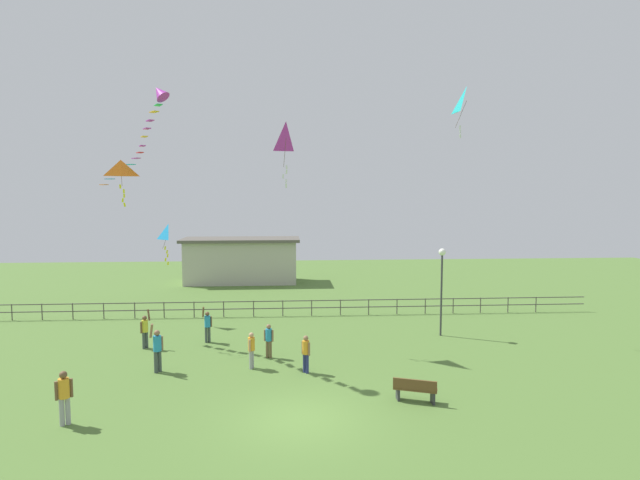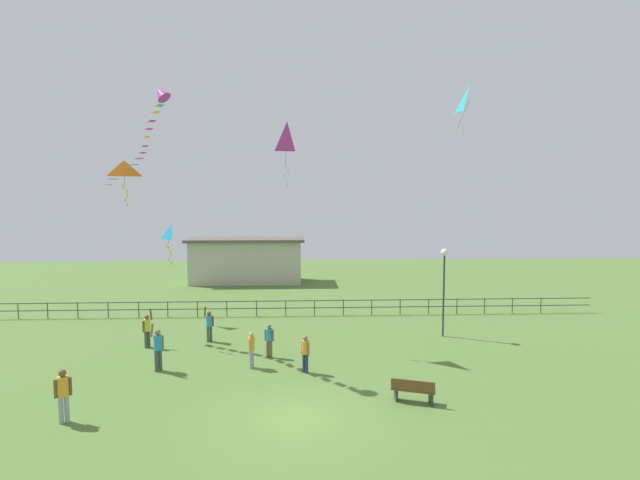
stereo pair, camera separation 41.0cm
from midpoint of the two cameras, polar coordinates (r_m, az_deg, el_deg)
The scene contains 17 objects.
ground_plane at distance 17.14m, azimuth -2.95°, elevation -19.65°, with size 80.00×80.00×0.00m, color #517533.
lamppost at distance 26.27m, azimuth 13.21°, elevation -3.62°, with size 0.36×0.36×4.51m.
park_bench at distance 18.44m, azimuth 10.08°, elevation -16.33°, with size 1.55×0.90×0.85m.
person_0 at distance 25.34m, azimuth -19.69°, elevation -9.51°, with size 0.44×0.40×1.85m.
person_1 at distance 21.50m, azimuth -8.34°, elevation -12.01°, with size 0.28×0.44×1.52m.
person_2 at distance 25.53m, azimuth -13.10°, elevation -9.30°, with size 0.48×0.29×1.79m.
person_3 at distance 21.90m, azimuth -18.49°, elevation -11.48°, with size 0.51×0.44×2.05m.
person_4 at distance 22.77m, azimuth -6.36°, elevation -11.04°, with size 0.43×0.28×1.51m.
person_5 at distance 20.81m, azimuth -2.20°, elevation -12.52°, with size 0.34×0.37×1.54m.
person_6 at distance 18.29m, azimuth -27.63°, elevation -15.23°, with size 0.45×0.33×1.74m.
kite_0 at distance 29.76m, azimuth -17.19°, elevation 0.64°, with size 0.87×0.85×2.31m.
kite_1 at distance 27.42m, azimuth 15.85°, elevation 14.86°, with size 0.91×0.86×2.58m.
kite_2 at distance 23.71m, azimuth -4.38°, elevation 11.23°, with size 0.83×1.19×2.96m.
kite_3 at distance 26.67m, azimuth -22.04°, elevation 7.26°, with size 1.28×0.91×2.23m.
streamer_kite at distance 23.34m, azimuth -18.80°, elevation 14.31°, with size 4.83×5.45×4.14m.
waterfront_railing at distance 30.29m, azimuth -4.18°, elevation -7.43°, with size 36.03×0.06×0.95m.
pavilion_building at distance 42.10m, azimuth -9.19°, elevation -2.26°, with size 9.59×4.02×3.68m.
Camera 1 is at (-0.42, -15.57, 7.15)m, focal length 28.21 mm.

